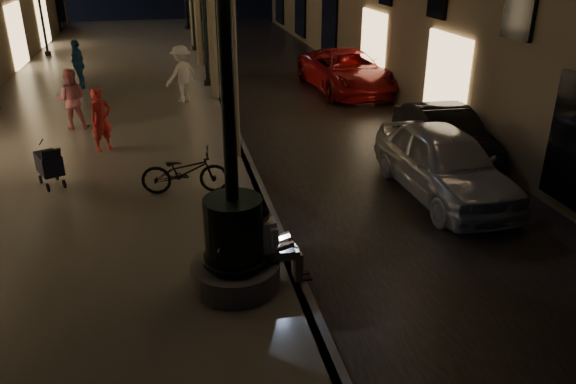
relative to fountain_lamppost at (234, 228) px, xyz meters
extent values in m
plane|color=black|center=(1.00, 13.00, -1.21)|extent=(120.00, 120.00, 0.00)
cube|color=black|center=(4.00, 13.00, -1.20)|extent=(6.00, 45.00, 0.02)
cube|color=slate|center=(-3.00, 13.00, -1.11)|extent=(8.00, 45.00, 0.20)
cube|color=#59595B|center=(1.00, 13.00, -1.11)|extent=(0.25, 45.00, 0.20)
cylinder|color=#59595B|center=(0.00, 0.00, -0.81)|extent=(1.40, 1.40, 0.40)
cylinder|color=black|center=(0.00, 0.00, -0.06)|extent=(0.90, 0.90, 1.10)
torus|color=black|center=(0.00, 0.00, -0.51)|extent=(1.04, 1.04, 0.10)
torus|color=black|center=(0.00, 0.00, 0.34)|extent=(0.89, 0.89, 0.09)
cylinder|color=black|center=(0.00, 0.00, 2.09)|extent=(0.20, 0.20, 3.20)
cube|color=gray|center=(0.55, 0.00, -0.52)|extent=(0.35, 0.23, 0.18)
cube|color=white|center=(0.49, 0.00, -0.19)|extent=(0.44, 0.25, 0.55)
sphere|color=tan|center=(0.46, 0.00, 0.17)|extent=(0.20, 0.20, 0.20)
sphere|color=black|center=(0.45, 0.00, 0.21)|extent=(0.20, 0.20, 0.20)
cube|color=gray|center=(0.78, -0.09, -0.52)|extent=(0.45, 0.13, 0.14)
cube|color=gray|center=(0.78, 0.09, -0.52)|extent=(0.45, 0.13, 0.14)
cube|color=gray|center=(1.00, -0.09, -0.77)|extent=(0.13, 0.12, 0.49)
cube|color=gray|center=(1.00, 0.09, -0.77)|extent=(0.13, 0.12, 0.49)
cube|color=black|center=(1.10, -0.09, -1.00)|extent=(0.25, 0.10, 0.03)
cube|color=black|center=(1.10, 0.09, -1.00)|extent=(0.25, 0.10, 0.03)
cube|color=black|center=(0.80, 0.00, -0.45)|extent=(0.23, 0.32, 0.02)
cube|color=black|center=(0.65, 0.00, -0.34)|extent=(0.08, 0.32, 0.21)
cube|color=#A9D5F1|center=(0.66, 0.00, -0.34)|extent=(0.06, 0.29, 0.18)
cylinder|color=#6B604C|center=(0.75, 6.00, 1.49)|extent=(0.28, 0.28, 5.00)
cylinder|color=#6B604C|center=(0.80, 12.00, 1.54)|extent=(0.28, 0.28, 5.10)
cylinder|color=#6B604C|center=(0.70, 18.00, 1.44)|extent=(0.28, 0.28, 4.90)
cylinder|color=black|center=(0.70, 6.00, -0.91)|extent=(0.28, 0.28, 0.20)
cylinder|color=black|center=(0.70, 6.00, 1.19)|extent=(0.12, 0.12, 4.40)
cylinder|color=black|center=(0.70, 14.00, -0.91)|extent=(0.28, 0.28, 0.20)
cylinder|color=black|center=(0.70, 14.00, 1.19)|extent=(0.12, 0.12, 4.40)
cylinder|color=black|center=(0.70, 22.00, -0.91)|extent=(0.28, 0.28, 0.20)
cylinder|color=black|center=(0.70, 22.00, 1.19)|extent=(0.12, 0.12, 4.40)
cylinder|color=black|center=(0.70, 30.00, -0.91)|extent=(0.28, 0.28, 0.20)
cylinder|color=black|center=(-6.40, 22.00, -0.91)|extent=(0.28, 0.28, 0.20)
cylinder|color=black|center=(-6.40, 22.00, 1.19)|extent=(0.12, 0.12, 4.40)
cube|color=black|center=(-3.51, 4.85, -0.48)|extent=(0.70, 0.84, 0.44)
cube|color=black|center=(-3.37, 4.54, -0.19)|extent=(0.42, 0.31, 0.28)
cylinder|color=black|center=(-3.55, 4.51, -0.91)|extent=(0.12, 0.19, 0.19)
cylinder|color=black|center=(-3.23, 4.66, -0.91)|extent=(0.12, 0.19, 0.19)
cylinder|color=black|center=(-3.79, 5.04, -0.91)|extent=(0.12, 0.19, 0.19)
cylinder|color=black|center=(-3.47, 5.19, -0.91)|extent=(0.12, 0.19, 0.19)
cylinder|color=black|center=(-3.67, 5.21, -0.09)|extent=(0.21, 0.41, 0.27)
imported|color=#B7B9C0|center=(5.00, 2.98, -0.45)|extent=(1.92, 4.53, 1.53)
imported|color=black|center=(6.16, 5.24, -0.56)|extent=(1.42, 3.97, 1.30)
imported|color=maroon|center=(5.86, 12.74, -0.45)|extent=(2.83, 5.62, 1.52)
imported|color=red|center=(-2.56, 7.11, -0.19)|extent=(0.71, 0.66, 1.64)
imported|color=#CC6C79|center=(-3.56, 9.27, -0.14)|extent=(0.88, 0.71, 1.75)
imported|color=white|center=(-0.31, 11.72, -0.06)|extent=(1.41, 1.28, 1.90)
imported|color=#26598E|center=(-4.01, 14.52, -0.11)|extent=(0.88, 1.13, 1.79)
imported|color=black|center=(-0.60, 3.84, -0.52)|extent=(1.93, 0.86, 0.98)
camera|label=1|loc=(-0.78, -7.57, 3.95)|focal=35.00mm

